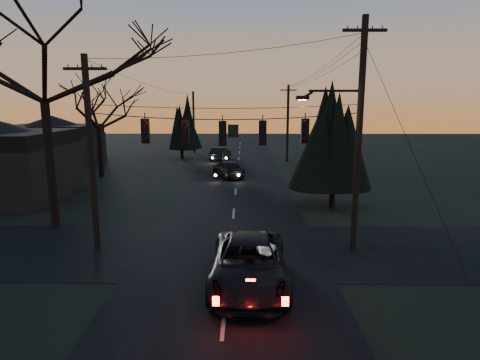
{
  "coord_description": "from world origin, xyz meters",
  "views": [
    {
      "loc": [
        0.6,
        -7.12,
        6.49
      ],
      "look_at": [
        0.45,
        9.12,
        3.37
      ],
      "focal_mm": 30.0,
      "sensor_mm": 36.0,
      "label": 1
    }
  ],
  "objects_px": {
    "utility_pole_right": "(353,250)",
    "evergreen_right": "(335,142)",
    "sedan_oncoming_b": "(220,154)",
    "utility_pole_far_r": "(287,161)",
    "suv_near": "(249,264)",
    "utility_pole_far_l": "(194,153)",
    "sedan_oncoming_a": "(228,169)",
    "utility_pole_left": "(98,249)",
    "bare_tree_left": "(40,49)"
  },
  "relations": [
    {
      "from": "utility_pole_right",
      "to": "evergreen_right",
      "type": "xyz_separation_m",
      "value": [
        0.66,
        7.43,
        4.16
      ]
    },
    {
      "from": "sedan_oncoming_b",
      "to": "utility_pole_right",
      "type": "bearing_deg",
      "value": 114.99
    },
    {
      "from": "utility_pole_far_r",
      "to": "suv_near",
      "type": "bearing_deg",
      "value": -98.47
    },
    {
      "from": "sedan_oncoming_b",
      "to": "utility_pole_far_l",
      "type": "bearing_deg",
      "value": -51.67
    },
    {
      "from": "suv_near",
      "to": "sedan_oncoming_b",
      "type": "relative_size",
      "value": 1.3
    },
    {
      "from": "sedan_oncoming_b",
      "to": "suv_near",
      "type": "bearing_deg",
      "value": 105.29
    },
    {
      "from": "utility_pole_far_l",
      "to": "utility_pole_far_r",
      "type": "bearing_deg",
      "value": -34.82
    },
    {
      "from": "utility_pole_far_r",
      "to": "sedan_oncoming_a",
      "type": "xyz_separation_m",
      "value": [
        -6.3,
        -10.07,
        0.79
      ]
    },
    {
      "from": "utility_pole_left",
      "to": "bare_tree_left",
      "type": "bearing_deg",
      "value": 135.8
    },
    {
      "from": "utility_pole_far_l",
      "to": "sedan_oncoming_a",
      "type": "height_order",
      "value": "utility_pole_far_l"
    },
    {
      "from": "sedan_oncoming_a",
      "to": "bare_tree_left",
      "type": "bearing_deg",
      "value": 39.07
    },
    {
      "from": "utility_pole_far_l",
      "to": "bare_tree_left",
      "type": "relative_size",
      "value": 0.61
    },
    {
      "from": "suv_near",
      "to": "evergreen_right",
      "type": "bearing_deg",
      "value": 64.97
    },
    {
      "from": "utility_pole_left",
      "to": "bare_tree_left",
      "type": "distance_m",
      "value": 10.34
    },
    {
      "from": "utility_pole_far_r",
      "to": "sedan_oncoming_a",
      "type": "distance_m",
      "value": 11.91
    },
    {
      "from": "suv_near",
      "to": "sedan_oncoming_b",
      "type": "bearing_deg",
      "value": 96.11
    },
    {
      "from": "utility_pole_far_r",
      "to": "bare_tree_left",
      "type": "distance_m",
      "value": 30.23
    },
    {
      "from": "bare_tree_left",
      "to": "sedan_oncoming_b",
      "type": "height_order",
      "value": "bare_tree_left"
    },
    {
      "from": "sedan_oncoming_b",
      "to": "utility_pole_left",
      "type": "bearing_deg",
      "value": 92.42
    },
    {
      "from": "bare_tree_left",
      "to": "utility_pole_left",
      "type": "bearing_deg",
      "value": -44.2
    },
    {
      "from": "utility_pole_far_r",
      "to": "bare_tree_left",
      "type": "xyz_separation_m",
      "value": [
        -14.96,
        -24.63,
        9.14
      ]
    },
    {
      "from": "utility_pole_left",
      "to": "sedan_oncoming_b",
      "type": "bearing_deg",
      "value": 82.24
    },
    {
      "from": "evergreen_right",
      "to": "utility_pole_right",
      "type": "bearing_deg",
      "value": -95.05
    },
    {
      "from": "bare_tree_left",
      "to": "sedan_oncoming_b",
      "type": "distance_m",
      "value": 27.68
    },
    {
      "from": "utility_pole_far_r",
      "to": "sedan_oncoming_b",
      "type": "height_order",
      "value": "utility_pole_far_r"
    },
    {
      "from": "utility_pole_right",
      "to": "suv_near",
      "type": "distance_m",
      "value": 5.95
    },
    {
      "from": "utility_pole_left",
      "to": "suv_near",
      "type": "bearing_deg",
      "value": -27.56
    },
    {
      "from": "suv_near",
      "to": "sedan_oncoming_a",
      "type": "height_order",
      "value": "suv_near"
    },
    {
      "from": "utility_pole_far_l",
      "to": "sedan_oncoming_a",
      "type": "xyz_separation_m",
      "value": [
        5.2,
        -18.07,
        0.79
      ]
    },
    {
      "from": "evergreen_right",
      "to": "sedan_oncoming_b",
      "type": "bearing_deg",
      "value": 111.19
    },
    {
      "from": "sedan_oncoming_a",
      "to": "sedan_oncoming_b",
      "type": "distance_m",
      "value": 10.85
    },
    {
      "from": "utility_pole_far_l",
      "to": "evergreen_right",
      "type": "bearing_deg",
      "value": -66.95
    },
    {
      "from": "utility_pole_left",
      "to": "sedan_oncoming_b",
      "type": "height_order",
      "value": "utility_pole_left"
    },
    {
      "from": "bare_tree_left",
      "to": "sedan_oncoming_a",
      "type": "xyz_separation_m",
      "value": [
        8.66,
        14.56,
        -8.35
      ]
    },
    {
      "from": "utility_pole_far_r",
      "to": "bare_tree_left",
      "type": "relative_size",
      "value": 0.65
    },
    {
      "from": "bare_tree_left",
      "to": "sedan_oncoming_a",
      "type": "height_order",
      "value": "bare_tree_left"
    },
    {
      "from": "utility_pole_right",
      "to": "sedan_oncoming_a",
      "type": "distance_m",
      "value": 19.02
    },
    {
      "from": "utility_pole_far_l",
      "to": "suv_near",
      "type": "height_order",
      "value": "utility_pole_far_l"
    },
    {
      "from": "utility_pole_left",
      "to": "evergreen_right",
      "type": "xyz_separation_m",
      "value": [
        12.16,
        7.43,
        4.16
      ]
    },
    {
      "from": "bare_tree_left",
      "to": "sedan_oncoming_a",
      "type": "bearing_deg",
      "value": 59.25
    },
    {
      "from": "utility_pole_right",
      "to": "sedan_oncoming_b",
      "type": "distance_m",
      "value": 29.7
    },
    {
      "from": "utility_pole_left",
      "to": "sedan_oncoming_a",
      "type": "relative_size",
      "value": 1.84
    },
    {
      "from": "utility_pole_right",
      "to": "utility_pole_far_r",
      "type": "distance_m",
      "value": 28.0
    },
    {
      "from": "utility_pole_right",
      "to": "utility_pole_far_l",
      "type": "xyz_separation_m",
      "value": [
        -11.5,
        36.0,
        0.0
      ]
    },
    {
      "from": "bare_tree_left",
      "to": "evergreen_right",
      "type": "xyz_separation_m",
      "value": [
        15.62,
        4.06,
        -4.97
      ]
    },
    {
      "from": "suv_near",
      "to": "sedan_oncoming_a",
      "type": "bearing_deg",
      "value": 95.25
    },
    {
      "from": "utility_pole_right",
      "to": "utility_pole_far_r",
      "type": "bearing_deg",
      "value": 90.0
    },
    {
      "from": "utility_pole_left",
      "to": "utility_pole_far_l",
      "type": "height_order",
      "value": "utility_pole_left"
    },
    {
      "from": "evergreen_right",
      "to": "utility_pole_left",
      "type": "bearing_deg",
      "value": -148.58
    },
    {
      "from": "suv_near",
      "to": "utility_pole_far_r",
      "type": "bearing_deg",
      "value": 82.51
    }
  ]
}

